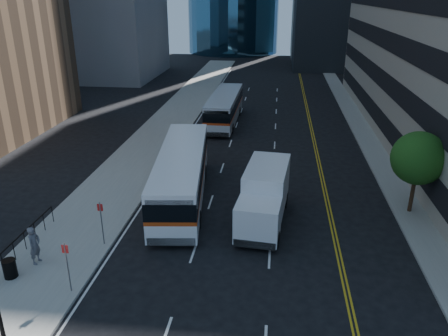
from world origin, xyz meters
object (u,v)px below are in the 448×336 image
at_px(pedestrian, 34,245).
at_px(street_tree, 419,158).
at_px(bus_rear, 225,107).
at_px(trash_can, 10,268).
at_px(bus_front, 182,174).
at_px(box_truck, 264,196).

bearing_deg(pedestrian, street_tree, -63.02).
bearing_deg(street_tree, pedestrian, -158.09).
relative_size(street_tree, bus_rear, 0.43).
xyz_separation_m(bus_rear, pedestrian, (-6.26, -26.73, -0.51)).
distance_m(street_tree, trash_can, 22.93).
bearing_deg(bus_front, box_truck, -31.16).
distance_m(bus_front, box_truck, 6.00).
distance_m(street_tree, pedestrian, 21.79).
bearing_deg(box_truck, trash_can, -142.92).
xyz_separation_m(street_tree, box_truck, (-8.96, -2.23, -1.92)).
relative_size(bus_front, box_truck, 1.85).
height_order(bus_rear, box_truck, box_truck).
height_order(bus_front, box_truck, bus_front).
distance_m(bus_rear, trash_can, 28.87).
relative_size(bus_rear, pedestrian, 5.91).
distance_m(street_tree, bus_rear, 23.31).
bearing_deg(pedestrian, bus_front, -29.14).
relative_size(bus_front, bus_rear, 1.11).
height_order(box_truck, trash_can, box_truck).
relative_size(box_truck, trash_can, 7.55).
bearing_deg(bus_front, bus_rear, 81.41).
relative_size(bus_rear, trash_can, 12.65).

